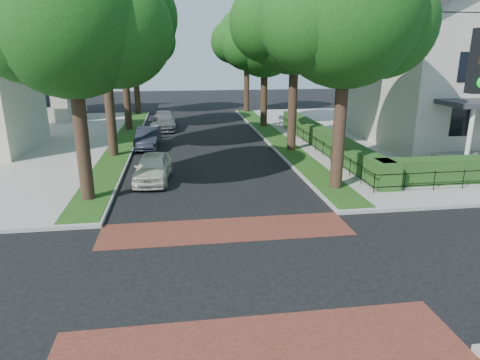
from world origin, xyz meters
name	(u,v)px	position (x,y,z in m)	size (l,w,h in m)	color
ground	(239,274)	(0.00, 0.00, 0.00)	(120.00, 120.00, 0.00)	black
sidewalk_ne	(454,133)	(19.50, 19.00, 0.07)	(30.00, 30.00, 0.15)	gray
crosswalk_far	(227,230)	(0.00, 3.20, 0.01)	(9.00, 2.20, 0.01)	maroon
crosswalk_near	(260,346)	(0.00, -3.20, 0.01)	(9.00, 2.20, 0.01)	maroon
grass_strip_ne	(275,137)	(5.40, 19.10, 0.16)	(1.60, 29.80, 0.02)	#244513
grass_strip_nw	(123,141)	(-5.40, 19.10, 0.16)	(1.60, 29.80, 0.02)	#244513
tree_right_near	(347,15)	(5.60, 7.24, 7.63)	(7.75, 6.67, 10.66)	black
tree_right_mid	(296,19)	(5.61, 15.25, 7.99)	(8.25, 7.09, 11.22)	black
tree_right_far	(265,41)	(5.60, 24.22, 6.91)	(7.25, 6.23, 9.74)	black
tree_right_back	(248,39)	(5.60, 33.23, 7.27)	(7.50, 6.45, 10.20)	black
tree_left_near	(73,22)	(-5.40, 7.23, 7.27)	(7.50, 6.45, 10.20)	black
tree_left_mid	(104,10)	(-5.39, 15.24, 8.34)	(8.00, 6.88, 11.48)	black
tree_left_far	(124,38)	(-5.40, 24.22, 7.12)	(7.00, 6.02, 9.86)	black
tree_left_back	(134,37)	(-5.40, 33.24, 7.41)	(7.75, 6.66, 10.44)	black
hedge_main_road	(325,139)	(7.70, 15.00, 0.75)	(1.00, 18.00, 1.20)	#1C4517
fence_main_road	(312,142)	(6.90, 15.00, 0.60)	(0.06, 18.00, 0.90)	black
house_victorian	(468,54)	(17.51, 15.92, 6.02)	(13.00, 13.05, 12.48)	beige
house_left_far	(22,64)	(-15.49, 31.99, 5.04)	(10.00, 9.00, 10.14)	beige
parked_car_front	(153,168)	(-2.90, 9.72, 0.69)	(1.64, 4.08, 1.39)	silver
parked_car_middle	(148,138)	(-3.60, 17.49, 0.67)	(1.41, 4.05, 1.34)	#1E202D
parked_car_rear	(164,121)	(-2.72, 24.38, 0.71)	(1.98, 4.87, 1.41)	slate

